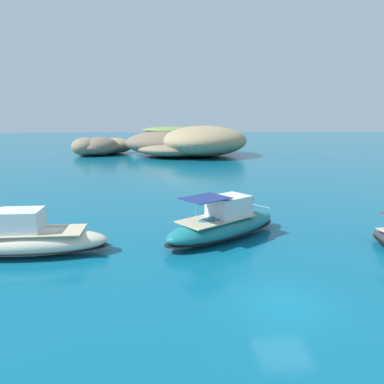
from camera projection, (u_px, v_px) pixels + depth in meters
The scene contains 5 objects.
ground_plane at pixel (285, 305), 16.38m from camera, with size 400.00×400.00×0.00m, color #0C5B7A.
islet_large at pixel (188, 143), 81.25m from camera, with size 32.42×31.68×6.69m.
islet_small at pixel (100, 147), 82.53m from camera, with size 15.37×15.35×4.13m.
motorboat_teal at pixel (224, 224), 25.41m from camera, with size 9.99×8.35×3.16m.
motorboat_cream at pixel (28, 240), 22.29m from camera, with size 9.86×3.16×2.88m.
Camera 1 is at (-5.30, -14.64, 8.40)m, focal length 33.56 mm.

